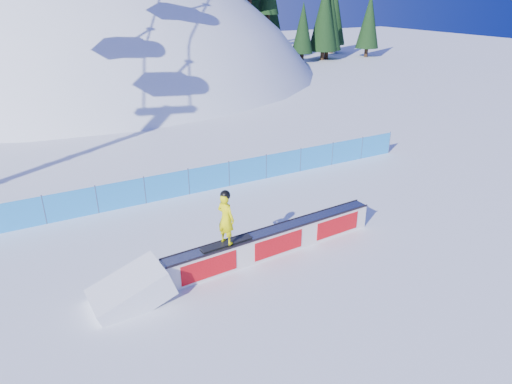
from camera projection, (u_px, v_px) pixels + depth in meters
ground at (256, 231)px, 17.51m from camera, size 160.00×160.00×0.00m
snow_hill at (100, 215)px, 58.53m from camera, size 64.00×64.00×64.00m
safety_fence at (209, 178)px, 20.88m from camera, size 22.05×0.05×1.30m
rail_box at (275, 241)px, 15.85m from camera, size 8.19×1.06×0.98m
snow_ramp at (132, 301)px, 13.58m from camera, size 2.46×1.63×1.49m
snowboarder at (226, 218)px, 14.37m from camera, size 1.81×0.75×1.87m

